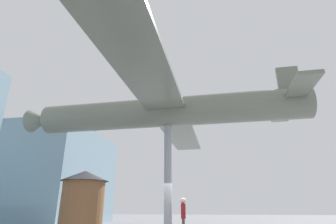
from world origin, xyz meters
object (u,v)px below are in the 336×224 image
support_pylon_central (168,178)px  info_kiosk (81,215)px  visitor_person (183,214)px  suspended_airplane (164,112)px

support_pylon_central → info_kiosk: support_pylon_central is taller
visitor_person → suspended_airplane: bearing=-113.8°
suspended_airplane → visitor_person: (-0.32, -0.99, -5.35)m
suspended_airplane → visitor_person: suspended_airplane is taller
support_pylon_central → visitor_person: 1.93m
suspended_airplane → info_kiosk: suspended_airplane is taller
support_pylon_central → visitor_person: (-0.31, -0.78, -1.74)m
support_pylon_central → info_kiosk: size_ratio=2.45×
support_pylon_central → info_kiosk: 7.27m
support_pylon_central → info_kiosk: bearing=170.9°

